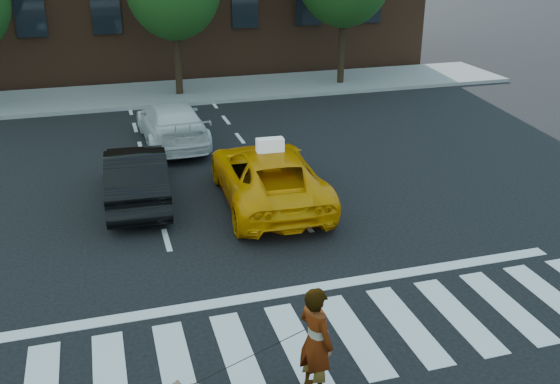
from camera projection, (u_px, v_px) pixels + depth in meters
name	position (u px, v px, depth m)	size (l,w,h in m)	color
ground	(297.00, 345.00, 10.27)	(120.00, 120.00, 0.00)	black
crosswalk	(297.00, 345.00, 10.26)	(13.00, 2.40, 0.01)	silver
stop_line	(271.00, 294.00, 11.68)	(12.00, 0.30, 0.01)	silver
sidewalk_far	(166.00, 93.00, 25.68)	(30.00, 4.00, 0.15)	slate
taxi	(268.00, 175.00, 15.41)	(2.32, 5.04, 1.40)	orange
black_sedan	(137.00, 175.00, 15.44)	(1.46, 4.19, 1.38)	black
white_suv	(172.00, 123.00, 19.68)	(1.87, 4.60, 1.33)	silver
woman	(316.00, 341.00, 8.93)	(0.64, 0.42, 1.76)	#999999
taxi_sign	(270.00, 145.00, 14.89)	(0.65, 0.28, 0.32)	white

